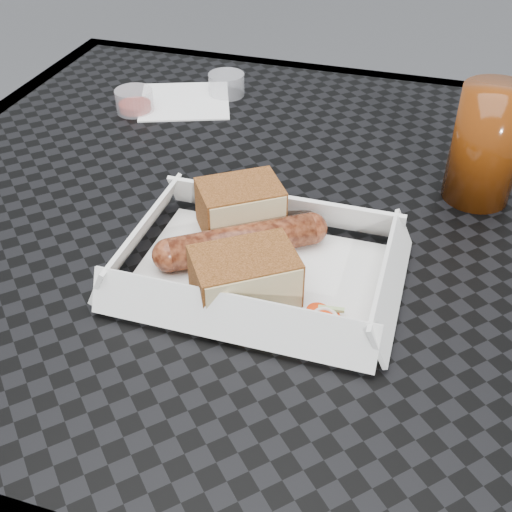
{
  "coord_description": "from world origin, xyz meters",
  "views": [
    {
      "loc": [
        0.18,
        -0.55,
        1.12
      ],
      "look_at": [
        0.05,
        -0.12,
        0.78
      ],
      "focal_mm": 45.0,
      "sensor_mm": 36.0,
      "label": 1
    }
  ],
  "objects_px": {
    "food_tray": "(259,274)",
    "bratwurst": "(242,242)",
    "drink_glass": "(486,145)",
    "patio_table": "(245,257)"
  },
  "relations": [
    {
      "from": "food_tray",
      "to": "bratwurst",
      "type": "height_order",
      "value": "bratwurst"
    },
    {
      "from": "food_tray",
      "to": "bratwurst",
      "type": "distance_m",
      "value": 0.03
    },
    {
      "from": "bratwurst",
      "to": "drink_glass",
      "type": "height_order",
      "value": "drink_glass"
    },
    {
      "from": "food_tray",
      "to": "drink_glass",
      "type": "xyz_separation_m",
      "value": [
        0.18,
        0.2,
        0.06
      ]
    },
    {
      "from": "food_tray",
      "to": "drink_glass",
      "type": "relative_size",
      "value": 1.78
    },
    {
      "from": "bratwurst",
      "to": "drink_glass",
      "type": "relative_size",
      "value": 1.17
    },
    {
      "from": "food_tray",
      "to": "bratwurst",
      "type": "xyz_separation_m",
      "value": [
        -0.02,
        0.02,
        0.02
      ]
    },
    {
      "from": "patio_table",
      "to": "bratwurst",
      "type": "relative_size",
      "value": 5.52
    },
    {
      "from": "bratwurst",
      "to": "food_tray",
      "type": "bearing_deg",
      "value": -40.77
    },
    {
      "from": "patio_table",
      "to": "bratwurst",
      "type": "height_order",
      "value": "bratwurst"
    }
  ]
}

